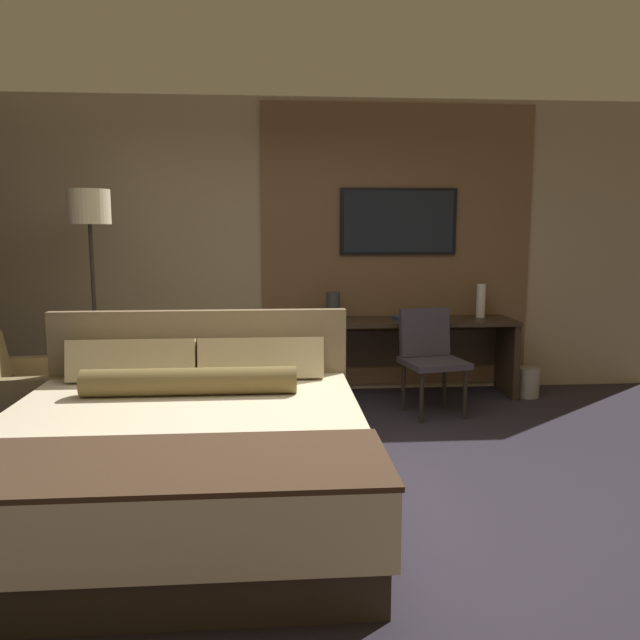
# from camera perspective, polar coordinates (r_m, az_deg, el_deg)

# --- Properties ---
(ground_plane) EXTENTS (16.00, 16.00, 0.00)m
(ground_plane) POSITION_cam_1_polar(r_m,az_deg,el_deg) (3.79, -0.63, -16.31)
(ground_plane) COLOR #28232D
(wall_back_tv_panel) EXTENTS (7.20, 0.09, 2.80)m
(wall_back_tv_panel) POSITION_cam_1_polar(r_m,az_deg,el_deg) (6.05, -0.88, 6.62)
(wall_back_tv_panel) COLOR tan
(wall_back_tv_panel) RESTS_ON ground_plane
(bed) EXTENTS (2.06, 2.12, 1.02)m
(bed) POSITION_cam_1_polar(r_m,az_deg,el_deg) (3.65, -12.47, -12.03)
(bed) COLOR #33281E
(bed) RESTS_ON ground_plane
(desk) EXTENTS (2.12, 0.54, 0.74)m
(desk) POSITION_cam_1_polar(r_m,az_deg,el_deg) (5.96, 7.40, -2.04)
(desk) COLOR #2D2319
(desk) RESTS_ON ground_plane
(tv) EXTENTS (1.12, 0.04, 0.63)m
(tv) POSITION_cam_1_polar(r_m,az_deg,el_deg) (6.08, 7.18, 8.91)
(tv) COLOR black
(desk_chair) EXTENTS (0.58, 0.57, 0.90)m
(desk_chair) POSITION_cam_1_polar(r_m,az_deg,el_deg) (5.46, 10.00, -2.82)
(desk_chair) COLOR #38333D
(desk_chair) RESTS_ON ground_plane
(armchair_by_window) EXTENTS (0.92, 0.94, 0.80)m
(armchair_by_window) POSITION_cam_1_polar(r_m,az_deg,el_deg) (5.17, -24.87, -7.14)
(armchair_by_window) COLOR olive
(armchair_by_window) RESTS_ON ground_plane
(floor_lamp) EXTENTS (0.34, 0.34, 1.90)m
(floor_lamp) POSITION_cam_1_polar(r_m,az_deg,el_deg) (5.47, -20.29, 8.05)
(floor_lamp) COLOR #282623
(floor_lamp) RESTS_ON ground_plane
(vase_tall) EXTENTS (0.08, 0.08, 0.32)m
(vase_tall) POSITION_cam_1_polar(r_m,az_deg,el_deg) (6.18, 14.49, 1.72)
(vase_tall) COLOR silver
(vase_tall) RESTS_ON desk
(vase_short) EXTENTS (0.13, 0.13, 0.26)m
(vase_short) POSITION_cam_1_polar(r_m,az_deg,el_deg) (5.78, 1.21, 1.27)
(vase_short) COLOR #333338
(vase_short) RESTS_ON desk
(book) EXTENTS (0.25, 0.19, 0.03)m
(book) POSITION_cam_1_polar(r_m,az_deg,el_deg) (5.91, 7.83, 0.20)
(book) COLOR navy
(book) RESTS_ON desk
(waste_bin) EXTENTS (0.22, 0.22, 0.28)m
(waste_bin) POSITION_cam_1_polar(r_m,az_deg,el_deg) (6.26, 18.44, -5.41)
(waste_bin) COLOR gray
(waste_bin) RESTS_ON ground_plane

